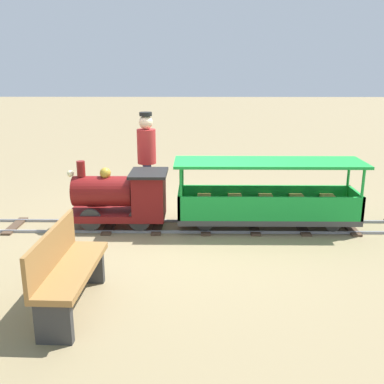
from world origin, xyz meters
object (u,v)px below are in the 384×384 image
object	(u,v)px
passenger_car	(267,201)
conductor_person	(147,154)
park_bench	(67,270)
locomotive	(123,196)

from	to	relation	value
passenger_car	conductor_person	bearing A→B (deg)	65.79
conductor_person	passenger_car	bearing A→B (deg)	-114.21
conductor_person	park_bench	world-z (taller)	conductor_person
passenger_car	park_bench	world-z (taller)	passenger_car
passenger_car	park_bench	distance (m)	3.26
locomotive	conductor_person	world-z (taller)	conductor_person
passenger_car	conductor_person	xyz separation A→B (m)	(0.83, 1.84, 0.53)
passenger_car	park_bench	size ratio (longest dim) A/B	2.06
passenger_car	conductor_person	world-z (taller)	conductor_person
passenger_car	conductor_person	size ratio (longest dim) A/B	1.67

